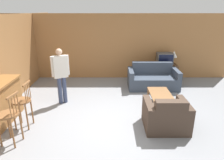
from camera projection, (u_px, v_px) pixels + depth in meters
ground_plane at (115, 122)px, 5.12m from camera, size 24.00×24.00×0.00m
wall_back at (114, 47)px, 8.10m from camera, size 9.40×0.08×2.60m
wall_left at (7, 60)px, 5.92m from camera, size 0.08×8.63×2.60m
bar_chair_near at (9, 118)px, 4.12m from camera, size 0.49×0.49×1.15m
bar_chair_mid at (22, 104)px, 4.73m from camera, size 0.44×0.44×1.15m
couch_far at (153, 79)px, 7.33m from camera, size 1.80×0.93×0.89m
armchair_near at (166, 116)px, 4.76m from camera, size 1.02×0.89×0.86m
coffee_table at (160, 95)px, 5.95m from camera, size 0.62×1.09×0.37m
tv_unit at (163, 72)px, 8.09m from camera, size 1.01×0.55×0.66m
tv at (164, 59)px, 7.90m from camera, size 0.61×0.42×0.47m
table_lamp at (174, 55)px, 7.85m from camera, size 0.27×0.27×0.54m
person_by_window at (61, 73)px, 5.88m from camera, size 0.48×0.33×1.68m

